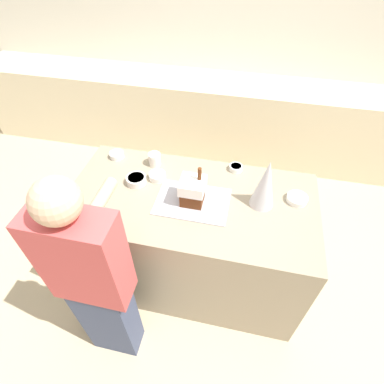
{
  "coord_description": "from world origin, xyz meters",
  "views": [
    {
      "loc": [
        0.3,
        -1.34,
        2.36
      ],
      "look_at": [
        0.01,
        0.0,
        0.99
      ],
      "focal_mm": 28.0,
      "sensor_mm": 36.0,
      "label": 1
    }
  ],
  "objects_px": {
    "mug": "(155,159)",
    "person": "(95,284)",
    "candy_bowl_center_rear": "(236,168)",
    "baking_tray": "(192,201)",
    "gingerbread_house": "(193,191)",
    "candy_bowl_near_tray_right": "(136,180)",
    "candy_bowl_far_right": "(157,176)",
    "decorative_tree": "(265,184)",
    "candy_bowl_behind_tray": "(297,199)",
    "candy_bowl_front_corner": "(117,155)"
  },
  "relations": [
    {
      "from": "mug",
      "to": "person",
      "type": "distance_m",
      "value": 0.96
    },
    {
      "from": "candy_bowl_center_rear",
      "to": "mug",
      "type": "height_order",
      "value": "mug"
    },
    {
      "from": "baking_tray",
      "to": "mug",
      "type": "distance_m",
      "value": 0.48
    },
    {
      "from": "candy_bowl_center_rear",
      "to": "mug",
      "type": "distance_m",
      "value": 0.6
    },
    {
      "from": "gingerbread_house",
      "to": "candy_bowl_near_tray_right",
      "type": "bearing_deg",
      "value": 167.03
    },
    {
      "from": "person",
      "to": "candy_bowl_far_right",
      "type": "bearing_deg",
      "value": 81.22
    },
    {
      "from": "gingerbread_house",
      "to": "decorative_tree",
      "type": "bearing_deg",
      "value": 10.44
    },
    {
      "from": "candy_bowl_near_tray_right",
      "to": "person",
      "type": "distance_m",
      "value": 0.74
    },
    {
      "from": "candy_bowl_far_right",
      "to": "person",
      "type": "bearing_deg",
      "value": -98.78
    },
    {
      "from": "baking_tray",
      "to": "candy_bowl_near_tray_right",
      "type": "distance_m",
      "value": 0.43
    },
    {
      "from": "candy_bowl_far_right",
      "to": "person",
      "type": "relative_size",
      "value": 0.07
    },
    {
      "from": "candy_bowl_center_rear",
      "to": "candy_bowl_far_right",
      "type": "bearing_deg",
      "value": -158.24
    },
    {
      "from": "decorative_tree",
      "to": "candy_bowl_far_right",
      "type": "height_order",
      "value": "decorative_tree"
    },
    {
      "from": "person",
      "to": "candy_bowl_near_tray_right",
      "type": "bearing_deg",
      "value": 90.47
    },
    {
      "from": "candy_bowl_near_tray_right",
      "to": "candy_bowl_far_right",
      "type": "distance_m",
      "value": 0.15
    },
    {
      "from": "decorative_tree",
      "to": "candy_bowl_far_right",
      "type": "bearing_deg",
      "value": 173.02
    },
    {
      "from": "candy_bowl_behind_tray",
      "to": "candy_bowl_front_corner",
      "type": "relative_size",
      "value": 1.25
    },
    {
      "from": "candy_bowl_near_tray_right",
      "to": "candy_bowl_far_right",
      "type": "relative_size",
      "value": 1.17
    },
    {
      "from": "decorative_tree",
      "to": "candy_bowl_behind_tray",
      "type": "bearing_deg",
      "value": 18.23
    },
    {
      "from": "gingerbread_house",
      "to": "candy_bowl_center_rear",
      "type": "distance_m",
      "value": 0.46
    },
    {
      "from": "candy_bowl_far_right",
      "to": "person",
      "type": "height_order",
      "value": "person"
    },
    {
      "from": "candy_bowl_behind_tray",
      "to": "candy_bowl_front_corner",
      "type": "xyz_separation_m",
      "value": [
        -1.33,
        0.18,
        0.0
      ]
    },
    {
      "from": "candy_bowl_far_right",
      "to": "baking_tray",
      "type": "bearing_deg",
      "value": -30.42
    },
    {
      "from": "decorative_tree",
      "to": "mug",
      "type": "xyz_separation_m",
      "value": [
        -0.79,
        0.24,
        -0.13
      ]
    },
    {
      "from": "baking_tray",
      "to": "candy_bowl_near_tray_right",
      "type": "relative_size",
      "value": 3.44
    },
    {
      "from": "decorative_tree",
      "to": "candy_bowl_center_rear",
      "type": "height_order",
      "value": "decorative_tree"
    },
    {
      "from": "candy_bowl_center_rear",
      "to": "candy_bowl_front_corner",
      "type": "bearing_deg",
      "value": -177.24
    },
    {
      "from": "candy_bowl_front_corner",
      "to": "decorative_tree",
      "type": "bearing_deg",
      "value": -13.1
    },
    {
      "from": "baking_tray",
      "to": "candy_bowl_center_rear",
      "type": "height_order",
      "value": "candy_bowl_center_rear"
    },
    {
      "from": "decorative_tree",
      "to": "person",
      "type": "xyz_separation_m",
      "value": [
        -0.85,
        -0.71,
        -0.27
      ]
    },
    {
      "from": "person",
      "to": "baking_tray",
      "type": "bearing_deg",
      "value": 56.77
    },
    {
      "from": "gingerbread_house",
      "to": "candy_bowl_front_corner",
      "type": "height_order",
      "value": "gingerbread_house"
    },
    {
      "from": "candy_bowl_front_corner",
      "to": "candy_bowl_near_tray_right",
      "type": "bearing_deg",
      "value": -44.47
    },
    {
      "from": "candy_bowl_far_right",
      "to": "mug",
      "type": "xyz_separation_m",
      "value": [
        -0.06,
        0.15,
        0.02
      ]
    },
    {
      "from": "decorative_tree",
      "to": "candy_bowl_center_rear",
      "type": "bearing_deg",
      "value": 123.56
    },
    {
      "from": "mug",
      "to": "person",
      "type": "bearing_deg",
      "value": -93.62
    },
    {
      "from": "decorative_tree",
      "to": "candy_bowl_center_rear",
      "type": "xyz_separation_m",
      "value": [
        -0.2,
        0.3,
        -0.15
      ]
    },
    {
      "from": "mug",
      "to": "baking_tray",
      "type": "bearing_deg",
      "value": -41.87
    },
    {
      "from": "candy_bowl_far_right",
      "to": "candy_bowl_center_rear",
      "type": "bearing_deg",
      "value": 21.76
    },
    {
      "from": "candy_bowl_front_corner",
      "to": "candy_bowl_far_right",
      "type": "distance_m",
      "value": 0.41
    },
    {
      "from": "decorative_tree",
      "to": "candy_bowl_near_tray_right",
      "type": "height_order",
      "value": "decorative_tree"
    },
    {
      "from": "decorative_tree",
      "to": "candy_bowl_front_corner",
      "type": "relative_size",
      "value": 3.24
    },
    {
      "from": "person",
      "to": "mug",
      "type": "bearing_deg",
      "value": 86.38
    },
    {
      "from": "baking_tray",
      "to": "person",
      "type": "height_order",
      "value": "person"
    },
    {
      "from": "mug",
      "to": "person",
      "type": "xyz_separation_m",
      "value": [
        -0.06,
        -0.95,
        -0.15
      ]
    },
    {
      "from": "baking_tray",
      "to": "mug",
      "type": "xyz_separation_m",
      "value": [
        -0.35,
        0.32,
        0.04
      ]
    },
    {
      "from": "candy_bowl_front_corner",
      "to": "candy_bowl_center_rear",
      "type": "distance_m",
      "value": 0.91
    },
    {
      "from": "decorative_tree",
      "to": "candy_bowl_near_tray_right",
      "type": "relative_size",
      "value": 2.53
    },
    {
      "from": "mug",
      "to": "decorative_tree",
      "type": "bearing_deg",
      "value": -16.59
    },
    {
      "from": "gingerbread_house",
      "to": "person",
      "type": "relative_size",
      "value": 0.17
    }
  ]
}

